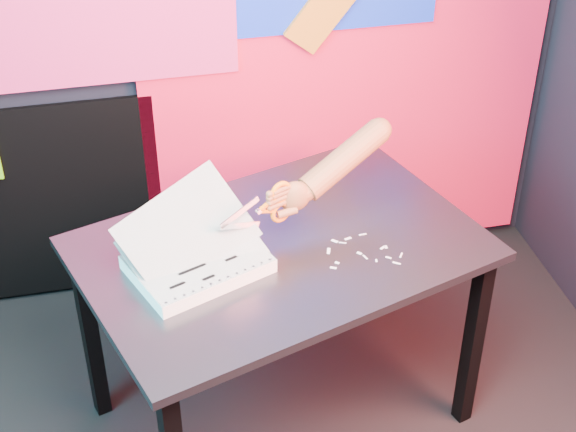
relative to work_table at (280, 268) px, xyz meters
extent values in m
cube|color=#F21438|center=(0.44, 0.84, 0.19)|extent=(1.60, 0.02, 1.60)
cube|color=black|center=(-0.62, 0.16, -0.30)|extent=(0.06, 0.06, 0.72)
cube|color=black|center=(0.62, -0.16, -0.30)|extent=(0.06, 0.06, 0.72)
cube|color=black|center=(0.41, 0.49, -0.30)|extent=(0.06, 0.06, 0.72)
cube|color=#39393B|center=(0.00, 0.00, 0.07)|extent=(1.39, 1.14, 0.03)
cube|color=white|center=(-0.26, -0.07, 0.11)|extent=(0.45, 0.40, 0.04)
cube|color=white|center=(-0.26, -0.07, 0.14)|extent=(0.45, 0.40, 0.00)
cube|color=white|center=(-0.26, -0.07, 0.14)|extent=(0.45, 0.38, 0.12)
cube|color=white|center=(-0.27, -0.05, 0.16)|extent=(0.45, 0.36, 0.20)
cube|color=white|center=(-0.28, -0.04, 0.21)|extent=(0.45, 0.31, 0.28)
cylinder|color=black|center=(-0.37, -0.25, 0.14)|extent=(0.01, 0.01, 0.00)
cylinder|color=black|center=(-0.35, -0.24, 0.14)|extent=(0.01, 0.01, 0.00)
cylinder|color=black|center=(-0.32, -0.23, 0.14)|extent=(0.01, 0.01, 0.00)
cylinder|color=black|center=(-0.30, -0.22, 0.14)|extent=(0.01, 0.01, 0.00)
cylinder|color=black|center=(-0.27, -0.21, 0.14)|extent=(0.01, 0.01, 0.00)
cylinder|color=black|center=(-0.24, -0.20, 0.14)|extent=(0.01, 0.01, 0.00)
cylinder|color=black|center=(-0.22, -0.19, 0.14)|extent=(0.01, 0.01, 0.00)
cylinder|color=black|center=(-0.19, -0.17, 0.14)|extent=(0.01, 0.01, 0.00)
cylinder|color=black|center=(-0.16, -0.16, 0.14)|extent=(0.01, 0.01, 0.00)
cylinder|color=black|center=(-0.14, -0.15, 0.14)|extent=(0.01, 0.01, 0.00)
cylinder|color=black|center=(-0.11, -0.14, 0.14)|extent=(0.01, 0.01, 0.00)
cylinder|color=black|center=(-0.08, -0.13, 0.14)|extent=(0.01, 0.01, 0.00)
cylinder|color=black|center=(-0.06, -0.12, 0.14)|extent=(0.01, 0.01, 0.00)
cylinder|color=black|center=(-0.47, -0.01, 0.14)|extent=(0.01, 0.01, 0.00)
cylinder|color=black|center=(-0.44, 0.00, 0.14)|extent=(0.01, 0.01, 0.00)
cylinder|color=black|center=(-0.42, 0.01, 0.14)|extent=(0.01, 0.01, 0.00)
cylinder|color=black|center=(-0.39, 0.02, 0.14)|extent=(0.01, 0.01, 0.00)
cylinder|color=black|center=(-0.36, 0.03, 0.14)|extent=(0.01, 0.01, 0.00)
cylinder|color=black|center=(-0.34, 0.04, 0.14)|extent=(0.01, 0.01, 0.00)
cylinder|color=black|center=(-0.31, 0.05, 0.14)|extent=(0.01, 0.01, 0.00)
cylinder|color=black|center=(-0.28, 0.06, 0.14)|extent=(0.01, 0.01, 0.00)
cylinder|color=black|center=(-0.26, 0.07, 0.14)|extent=(0.01, 0.01, 0.00)
cylinder|color=black|center=(-0.23, 0.08, 0.14)|extent=(0.01, 0.01, 0.00)
cylinder|color=black|center=(-0.20, 0.09, 0.14)|extent=(0.01, 0.01, 0.00)
cylinder|color=black|center=(-0.18, 0.10, 0.14)|extent=(0.01, 0.01, 0.00)
cylinder|color=black|center=(-0.15, 0.11, 0.14)|extent=(0.01, 0.01, 0.00)
cube|color=black|center=(-0.36, -0.05, 0.14)|extent=(0.07, 0.04, 0.00)
cube|color=black|center=(-0.26, -0.03, 0.14)|extent=(0.05, 0.03, 0.00)
cube|color=black|center=(-0.29, -0.12, 0.14)|extent=(0.09, 0.04, 0.00)
cube|color=black|center=(-0.17, -0.09, 0.14)|extent=(0.04, 0.02, 0.00)
cube|color=black|center=(-0.34, -0.18, 0.14)|extent=(0.05, 0.03, 0.00)
cube|color=black|center=(-0.25, 0.02, 0.14)|extent=(0.06, 0.03, 0.00)
cube|color=black|center=(-0.24, -0.17, 0.14)|extent=(0.04, 0.02, 0.00)
cube|color=white|center=(-0.13, -0.03, 0.25)|extent=(0.13, 0.06, 0.07)
cube|color=white|center=(-0.13, -0.03, 0.20)|extent=(0.13, 0.06, 0.07)
cylinder|color=white|center=(-0.07, 0.00, 0.23)|extent=(0.02, 0.02, 0.01)
cube|color=orange|center=(-0.04, 0.01, 0.22)|extent=(0.05, 0.03, 0.03)
cube|color=orange|center=(-0.04, 0.01, 0.24)|extent=(0.05, 0.03, 0.03)
torus|color=orange|center=(0.01, 0.03, 0.26)|extent=(0.07, 0.04, 0.07)
torus|color=orange|center=(0.01, 0.03, 0.19)|extent=(0.07, 0.04, 0.07)
ellipsoid|color=brown|center=(0.06, 0.06, 0.23)|extent=(0.10, 0.06, 0.10)
cylinder|color=brown|center=(0.01, 0.03, 0.22)|extent=(0.08, 0.05, 0.02)
cylinder|color=brown|center=(0.01, 0.03, 0.24)|extent=(0.07, 0.05, 0.02)
cylinder|color=brown|center=(0.01, 0.03, 0.26)|extent=(0.07, 0.04, 0.02)
cylinder|color=brown|center=(0.01, 0.03, 0.27)|extent=(0.06, 0.04, 0.02)
cylinder|color=brown|center=(0.03, 0.03, 0.19)|extent=(0.07, 0.03, 0.03)
cylinder|color=brown|center=(0.10, 0.08, 0.23)|extent=(0.08, 0.09, 0.07)
cylinder|color=brown|center=(0.23, 0.13, 0.29)|extent=(0.33, 0.21, 0.19)
sphere|color=brown|center=(0.36, 0.19, 0.34)|extent=(0.08, 0.08, 0.08)
cube|color=silver|center=(0.26, 0.00, 0.09)|extent=(0.02, 0.01, 0.00)
cube|color=silver|center=(0.17, -0.02, 0.09)|extent=(0.02, 0.02, 0.00)
cube|color=silver|center=(0.19, -0.03, 0.09)|extent=(0.02, 0.01, 0.00)
cube|color=silver|center=(0.27, -0.14, 0.09)|extent=(0.01, 0.01, 0.00)
cube|color=silver|center=(0.14, -0.06, 0.09)|extent=(0.02, 0.03, 0.00)
cube|color=silver|center=(0.15, -0.12, 0.09)|extent=(0.02, 0.02, 0.00)
cube|color=silver|center=(0.13, -0.15, 0.09)|extent=(0.02, 0.02, 0.00)
cube|color=silver|center=(0.30, -0.08, 0.09)|extent=(0.02, 0.02, 0.00)
cube|color=silver|center=(0.21, -0.01, 0.09)|extent=(0.02, 0.01, 0.00)
cube|color=silver|center=(0.31, -0.13, 0.09)|extent=(0.02, 0.02, 0.00)
cube|color=silver|center=(0.31, -0.08, 0.09)|extent=(0.01, 0.01, 0.00)
cube|color=silver|center=(0.23, -0.09, 0.09)|extent=(0.02, 0.02, 0.00)
cube|color=silver|center=(0.35, -0.13, 0.09)|extent=(0.02, 0.02, 0.00)
cube|color=silver|center=(0.32, -0.16, 0.09)|extent=(0.02, 0.02, 0.00)
cube|color=silver|center=(0.24, -0.12, 0.09)|extent=(0.01, 0.02, 0.00)
camera|label=1|loc=(-0.45, -2.12, 1.73)|focal=55.00mm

